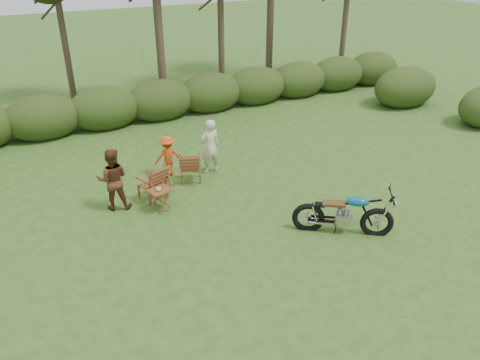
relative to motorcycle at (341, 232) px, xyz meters
name	(u,v)px	position (x,y,z in m)	size (l,w,h in m)	color
ground	(298,242)	(-1.06, 0.11, 0.00)	(80.00, 80.00, 0.00)	#2A4E1A
tree_line	(159,4)	(-0.56, 9.85, 3.81)	(22.52, 11.62, 8.14)	#392E1F
motorcycle	(341,232)	(0.00, 0.00, 0.00)	(2.09, 0.79, 1.19)	#0E88BD
lawn_chair_right	(191,180)	(-2.03, 3.87, 0.00)	(0.62, 0.62, 0.90)	brown
lawn_chair_left	(153,198)	(-3.23, 3.42, 0.00)	(0.66, 0.66, 0.96)	#5A2C16
side_table	(161,200)	(-3.24, 2.77, 0.28)	(0.54, 0.45, 0.55)	#5E3117
cup	(159,189)	(-3.28, 2.72, 0.60)	(0.12, 0.12, 0.09)	#F2E9C7
adult_a	(211,172)	(-1.32, 4.11, 0.00)	(0.56, 0.37, 1.54)	beige
adult_b	(117,207)	(-4.18, 3.38, 0.00)	(0.75, 0.58, 1.54)	#512C17
child	(169,175)	(-2.43, 4.47, 0.00)	(0.74, 0.43, 1.15)	#D64314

